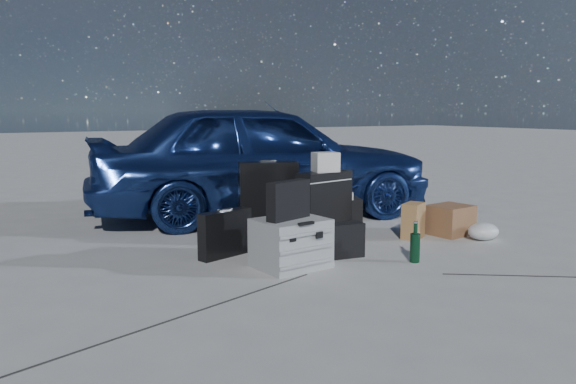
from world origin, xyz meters
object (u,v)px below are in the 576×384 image
object	(u,v)px
duffel_bag	(327,214)
green_bottle	(415,243)
car	(261,159)
suitcase_left	(268,200)
briefcase	(225,234)
pelican_case	(291,243)
suitcase_right	(324,207)
cardboard_box	(450,220)

from	to	relation	value
duffel_bag	green_bottle	bearing A→B (deg)	-71.93
car	suitcase_left	distance (m)	1.17
green_bottle	suitcase_left	bearing A→B (deg)	112.54
green_bottle	briefcase	bearing A→B (deg)	143.21
car	green_bottle	bearing A→B (deg)	-165.46
pelican_case	car	bearing A→B (deg)	62.37
suitcase_right	duffel_bag	distance (m)	0.52
car	green_bottle	size ratio (longest dim) A/B	12.07
pelican_case	suitcase_right	bearing A→B (deg)	33.43
briefcase	suitcase_right	size ratio (longest dim) A/B	0.76
suitcase_right	suitcase_left	bearing A→B (deg)	117.07
duffel_bag	cardboard_box	bearing A→B (deg)	-18.06
car	cardboard_box	size ratio (longest dim) A/B	9.99
car	suitcase_left	xyz separation A→B (m)	(-0.46, -1.04, -0.30)
pelican_case	suitcase_left	world-z (taller)	suitcase_left
car	duffel_bag	distance (m)	1.22
pelican_case	cardboard_box	distance (m)	1.99
suitcase_right	duffel_bag	world-z (taller)	suitcase_right
pelican_case	suitcase_right	world-z (taller)	suitcase_right
suitcase_left	suitcase_right	distance (m)	0.58
briefcase	cardboard_box	world-z (taller)	briefcase
suitcase_right	cardboard_box	size ratio (longest dim) A/B	1.69
green_bottle	duffel_bag	bearing A→B (deg)	87.36
cardboard_box	briefcase	bearing A→B (deg)	171.34
car	pelican_case	size ratio (longest dim) A/B	7.37
duffel_bag	car	bearing A→B (deg)	121.19
suitcase_right	green_bottle	bearing A→B (deg)	-87.95
pelican_case	green_bottle	distance (m)	1.03
suitcase_right	duffel_bag	bearing A→B (deg)	40.80
pelican_case	duffel_bag	size ratio (longest dim) A/B	0.79
briefcase	green_bottle	distance (m)	1.59
duffel_bag	cardboard_box	size ratio (longest dim) A/B	1.71
car	duffel_bag	world-z (taller)	car
suitcase_right	green_bottle	distance (m)	1.03
duffel_bag	green_bottle	world-z (taller)	duffel_bag
briefcase	suitcase_left	world-z (taller)	suitcase_left
suitcase_left	suitcase_right	world-z (taller)	suitcase_left
suitcase_left	duffel_bag	distance (m)	0.69
car	suitcase_left	bearing A→B (deg)	167.54
suitcase_right	green_bottle	world-z (taller)	suitcase_right
cardboard_box	green_bottle	distance (m)	1.19
briefcase	cardboard_box	distance (m)	2.33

